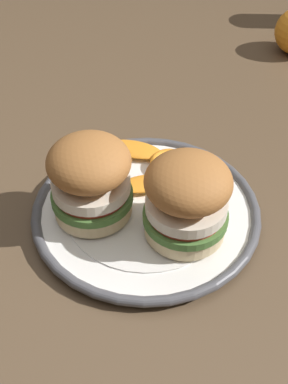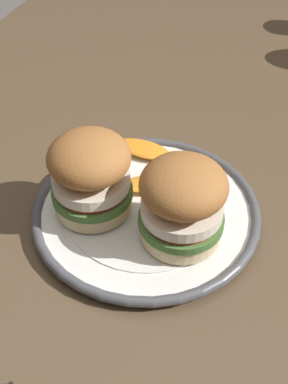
# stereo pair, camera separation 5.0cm
# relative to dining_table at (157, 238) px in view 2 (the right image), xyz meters

# --- Properties ---
(dining_table) EXTENTS (1.35, 0.92, 0.72)m
(dining_table) POSITION_rel_dining_table_xyz_m (0.00, 0.00, 0.00)
(dining_table) COLOR brown
(dining_table) RESTS_ON ground
(dinner_plate) EXTENTS (0.27, 0.27, 0.02)m
(dinner_plate) POSITION_rel_dining_table_xyz_m (0.05, -0.00, 0.10)
(dinner_plate) COLOR white
(dinner_plate) RESTS_ON dining_table
(sandwich_half_left) EXTENTS (0.10, 0.10, 0.10)m
(sandwich_half_left) POSITION_rel_dining_table_xyz_m (0.08, 0.05, 0.16)
(sandwich_half_left) COLOR beige
(sandwich_half_left) RESTS_ON dinner_plate
(sandwich_half_right) EXTENTS (0.11, 0.11, 0.10)m
(sandwich_half_right) POSITION_rel_dining_table_xyz_m (0.07, -0.06, 0.16)
(sandwich_half_right) COLOR beige
(sandwich_half_right) RESTS_ON dinner_plate
(orange_peel_curled) EXTENTS (0.06, 0.06, 0.01)m
(orange_peel_curled) POSITION_rel_dining_table_xyz_m (-0.03, 0.01, 0.11)
(orange_peel_curled) COLOR orange
(orange_peel_curled) RESTS_ON dinner_plate
(orange_peel_strip_long) EXTENTS (0.04, 0.08, 0.01)m
(orange_peel_strip_long) POSITION_rel_dining_table_xyz_m (-0.05, -0.04, 0.11)
(orange_peel_strip_long) COLOR orange
(orange_peel_strip_long) RESTS_ON dinner_plate
(orange_peel_strip_short) EXTENTS (0.06, 0.07, 0.01)m
(orange_peel_strip_short) POSITION_rel_dining_table_xyz_m (0.01, -0.01, 0.11)
(orange_peel_strip_short) COLOR orange
(orange_peel_strip_short) RESTS_ON dinner_plate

